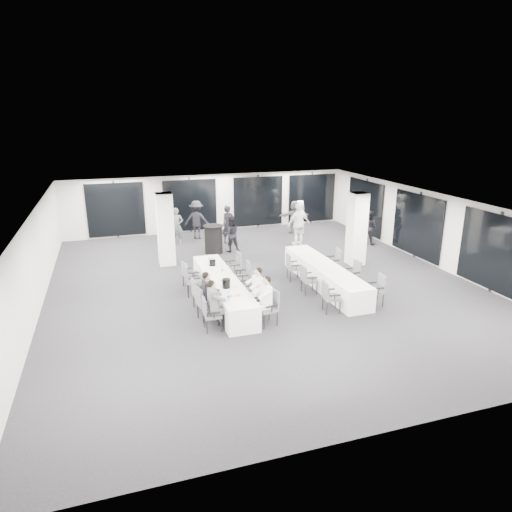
{
  "coord_description": "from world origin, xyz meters",
  "views": [
    {
      "loc": [
        -4.73,
        -13.98,
        5.63
      ],
      "look_at": [
        -0.26,
        -0.2,
        1.1
      ],
      "focal_mm": 32.0,
      "sensor_mm": 36.0,
      "label": 1
    }
  ],
  "objects_px": {
    "chair_main_right_second": "(261,297)",
    "chair_side_right_mid": "(353,273)",
    "chair_main_right_near": "(270,305)",
    "chair_side_left_far": "(292,266)",
    "chair_main_right_fourth": "(244,275)",
    "chair_main_right_far": "(235,265)",
    "chair_side_right_near": "(377,288)",
    "standing_guest_e": "(299,215)",
    "chair_main_left_second": "(204,302)",
    "chair_side_right_far": "(334,260)",
    "standing_guest_g": "(177,224)",
    "standing_guest_f": "(295,215)",
    "standing_guest_h": "(369,225)",
    "chair_side_left_near": "(329,295)",
    "standing_guest_b": "(231,232)",
    "chair_side_left_mid": "(307,278)",
    "standing_guest_a": "(228,222)",
    "banquet_table_side": "(324,275)",
    "chair_main_left_mid": "(199,293)",
    "chair_main_left_near": "(210,312)",
    "standing_guest_c": "(197,217)",
    "chair_main_left_far": "(188,273)",
    "ice_bucket_far": "(212,262)",
    "cocktail_table": "(214,239)",
    "chair_main_right_mid": "(251,285)",
    "ice_bucket_near": "(226,283)",
    "chair_main_left_fourth": "(191,278)",
    "banquet_table_main": "(223,289)",
    "standing_guest_d": "(299,221)"
  },
  "relations": [
    {
      "from": "chair_side_right_far",
      "to": "standing_guest_g",
      "type": "xyz_separation_m",
      "value": [
        -4.79,
        6.0,
        0.36
      ]
    },
    {
      "from": "chair_main_right_fourth",
      "to": "chair_main_right_far",
      "type": "relative_size",
      "value": 1.01
    },
    {
      "from": "chair_main_left_mid",
      "to": "chair_main_right_second",
      "type": "height_order",
      "value": "chair_main_left_mid"
    },
    {
      "from": "standing_guest_f",
      "to": "standing_guest_h",
      "type": "bearing_deg",
      "value": 136.88
    },
    {
      "from": "chair_main_left_far",
      "to": "chair_main_right_mid",
      "type": "distance_m",
      "value": 2.44
    },
    {
      "from": "standing_guest_a",
      "to": "ice_bucket_far",
      "type": "bearing_deg",
      "value": -129.69
    },
    {
      "from": "chair_side_left_far",
      "to": "chair_side_right_far",
      "type": "relative_size",
      "value": 0.96
    },
    {
      "from": "chair_main_right_fourth",
      "to": "chair_side_right_near",
      "type": "relative_size",
      "value": 1.09
    },
    {
      "from": "chair_side_left_far",
      "to": "chair_main_left_mid",
      "type": "bearing_deg",
      "value": -61.22
    },
    {
      "from": "chair_side_right_far",
      "to": "standing_guest_b",
      "type": "relative_size",
      "value": 0.56
    },
    {
      "from": "standing_guest_d",
      "to": "standing_guest_f",
      "type": "distance_m",
      "value": 2.15
    },
    {
      "from": "standing_guest_d",
      "to": "chair_main_left_near",
      "type": "bearing_deg",
      "value": 40.77
    },
    {
      "from": "chair_side_left_mid",
      "to": "chair_main_left_mid",
      "type": "bearing_deg",
      "value": -83.32
    },
    {
      "from": "chair_side_left_mid",
      "to": "chair_side_right_far",
      "type": "xyz_separation_m",
      "value": [
        1.67,
        1.32,
        0.03
      ]
    },
    {
      "from": "chair_main_right_near",
      "to": "standing_guest_b",
      "type": "distance_m",
      "value": 7.18
    },
    {
      "from": "chair_main_left_far",
      "to": "standing_guest_f",
      "type": "height_order",
      "value": "standing_guest_f"
    },
    {
      "from": "cocktail_table",
      "to": "standing_guest_f",
      "type": "distance_m",
      "value": 5.0
    },
    {
      "from": "standing_guest_d",
      "to": "banquet_table_side",
      "type": "bearing_deg",
      "value": 66.06
    },
    {
      "from": "standing_guest_d",
      "to": "chair_side_right_far",
      "type": "bearing_deg",
      "value": 74.6
    },
    {
      "from": "standing_guest_a",
      "to": "standing_guest_b",
      "type": "relative_size",
      "value": 1.11
    },
    {
      "from": "chair_main_left_near",
      "to": "chair_side_right_near",
      "type": "relative_size",
      "value": 0.97
    },
    {
      "from": "banquet_table_side",
      "to": "chair_main_right_near",
      "type": "height_order",
      "value": "chair_main_right_near"
    },
    {
      "from": "chair_main_left_second",
      "to": "chair_side_left_near",
      "type": "height_order",
      "value": "chair_main_left_second"
    },
    {
      "from": "banquet_table_side",
      "to": "standing_guest_g",
      "type": "relative_size",
      "value": 2.71
    },
    {
      "from": "chair_side_left_mid",
      "to": "banquet_table_main",
      "type": "bearing_deg",
      "value": -91.49
    },
    {
      "from": "standing_guest_e",
      "to": "chair_main_left_second",
      "type": "bearing_deg",
      "value": 144.56
    },
    {
      "from": "chair_main_right_mid",
      "to": "chair_main_right_fourth",
      "type": "height_order",
      "value": "chair_main_right_fourth"
    },
    {
      "from": "cocktail_table",
      "to": "chair_main_right_fourth",
      "type": "relative_size",
      "value": 1.13
    },
    {
      "from": "cocktail_table",
      "to": "chair_main_left_fourth",
      "type": "bearing_deg",
      "value": -111.53
    },
    {
      "from": "chair_side_left_near",
      "to": "standing_guest_b",
      "type": "height_order",
      "value": "standing_guest_b"
    },
    {
      "from": "chair_side_left_far",
      "to": "ice_bucket_near",
      "type": "distance_m",
      "value": 3.45
    },
    {
      "from": "chair_main_right_near",
      "to": "standing_guest_e",
      "type": "relative_size",
      "value": 0.55
    },
    {
      "from": "chair_side_right_mid",
      "to": "standing_guest_h",
      "type": "relative_size",
      "value": 0.55
    },
    {
      "from": "banquet_table_side",
      "to": "ice_bucket_near",
      "type": "bearing_deg",
      "value": -164.6
    },
    {
      "from": "chair_side_right_near",
      "to": "chair_side_right_mid",
      "type": "relative_size",
      "value": 1.0
    },
    {
      "from": "chair_main_left_near",
      "to": "chair_main_right_second",
      "type": "distance_m",
      "value": 1.76
    },
    {
      "from": "chair_main_right_second",
      "to": "chair_side_right_mid",
      "type": "relative_size",
      "value": 0.98
    },
    {
      "from": "chair_main_left_mid",
      "to": "chair_side_right_near",
      "type": "height_order",
      "value": "chair_side_right_near"
    },
    {
      "from": "chair_side_right_mid",
      "to": "chair_main_left_near",
      "type": "bearing_deg",
      "value": 106.26
    },
    {
      "from": "banquet_table_main",
      "to": "standing_guest_h",
      "type": "height_order",
      "value": "standing_guest_h"
    },
    {
      "from": "banquet_table_side",
      "to": "standing_guest_d",
      "type": "height_order",
      "value": "standing_guest_d"
    },
    {
      "from": "chair_main_left_fourth",
      "to": "chair_side_right_mid",
      "type": "xyz_separation_m",
      "value": [
        5.28,
        -1.04,
        -0.04
      ]
    },
    {
      "from": "standing_guest_a",
      "to": "standing_guest_c",
      "type": "xyz_separation_m",
      "value": [
        -1.21,
        1.19,
        0.04
      ]
    },
    {
      "from": "chair_main_right_near",
      "to": "standing_guest_h",
      "type": "xyz_separation_m",
      "value": [
        6.98,
        6.4,
        0.29
      ]
    },
    {
      "from": "chair_main_right_near",
      "to": "chair_side_left_far",
      "type": "bearing_deg",
      "value": -43.84
    },
    {
      "from": "standing_guest_g",
      "to": "ice_bucket_far",
      "type": "bearing_deg",
      "value": -75.15
    },
    {
      "from": "chair_main_left_far",
      "to": "ice_bucket_near",
      "type": "height_order",
      "value": "ice_bucket_near"
    },
    {
      "from": "chair_side_right_far",
      "to": "standing_guest_e",
      "type": "relative_size",
      "value": 0.53
    },
    {
      "from": "standing_guest_f",
      "to": "chair_side_left_near",
      "type": "bearing_deg",
      "value": 80.44
    },
    {
      "from": "chair_side_left_mid",
      "to": "chair_side_right_near",
      "type": "bearing_deg",
      "value": 51.1
    }
  ]
}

